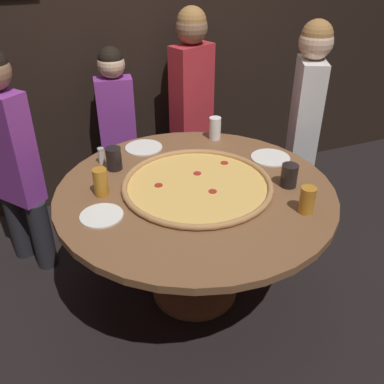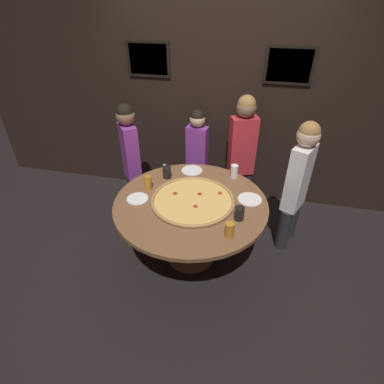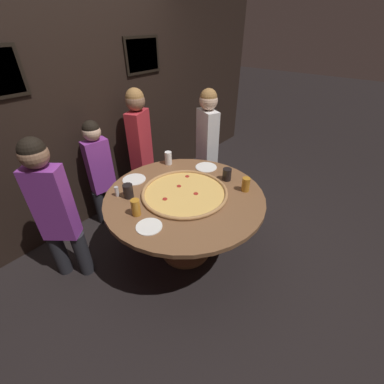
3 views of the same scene
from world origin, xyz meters
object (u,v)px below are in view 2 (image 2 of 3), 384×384
at_px(condiment_shaker, 165,169).
at_px(giant_pizza, 193,200).
at_px(drink_cup_by_shaker, 230,230).
at_px(diner_centre_back, 298,180).
at_px(drink_cup_near_left, 239,213).
at_px(drink_cup_centre_back, 234,171).
at_px(dining_table, 191,213).
at_px(white_plate_far_back, 138,199).
at_px(drink_cup_near_right, 167,172).
at_px(white_plate_near_front, 192,170).
at_px(drink_cup_beside_pizza, 148,183).
at_px(white_plate_beside_cup, 250,199).
at_px(diner_far_left, 197,151).
at_px(diner_side_left, 242,149).
at_px(diner_far_right, 130,155).

bearing_deg(condiment_shaker, giant_pizza, -47.70).
height_order(drink_cup_by_shaker, diner_centre_back, diner_centre_back).
bearing_deg(diner_centre_back, giant_pizza, -39.66).
relative_size(drink_cup_near_left, condiment_shaker, 1.29).
relative_size(drink_cup_centre_back, diner_centre_back, 0.10).
height_order(dining_table, drink_cup_near_left, drink_cup_near_left).
distance_m(dining_table, white_plate_far_back, 0.54).
bearing_deg(giant_pizza, condiment_shaker, 132.30).
relative_size(drink_cup_near_right, white_plate_near_front, 0.56).
xyz_separation_m(white_plate_near_front, white_plate_far_back, (-0.40, -0.65, 0.00)).
bearing_deg(white_plate_near_front, drink_cup_beside_pizza, -128.46).
bearing_deg(dining_table, drink_cup_near_right, 132.63).
bearing_deg(white_plate_beside_cup, diner_far_left, 127.15).
xyz_separation_m(drink_cup_near_left, diner_centre_back, (0.54, 0.64, 0.02)).
xyz_separation_m(giant_pizza, drink_cup_by_shaker, (0.40, -0.42, 0.05)).
bearing_deg(diner_far_left, drink_cup_by_shaker, 119.57).
relative_size(drink_cup_by_shaker, white_plate_near_front, 0.58).
xyz_separation_m(drink_cup_beside_pizza, white_plate_far_back, (-0.04, -0.20, -0.07)).
xyz_separation_m(white_plate_far_back, diner_centre_back, (1.53, 0.55, 0.08)).
distance_m(giant_pizza, diner_side_left, 1.10).
bearing_deg(diner_centre_back, condiment_shaker, -64.54).
relative_size(giant_pizza, condiment_shaker, 8.38).
bearing_deg(white_plate_near_front, diner_far_right, 172.32).
height_order(drink_cup_near_left, condiment_shaker, drink_cup_near_left).
xyz_separation_m(drink_cup_near_left, white_plate_near_front, (-0.59, 0.73, -0.06)).
relative_size(dining_table, white_plate_beside_cup, 6.34).
xyz_separation_m(drink_cup_by_shaker, white_plate_near_front, (-0.53, 0.98, -0.06)).
xyz_separation_m(giant_pizza, drink_cup_centre_back, (0.34, 0.53, 0.06)).
bearing_deg(diner_side_left, diner_far_left, -27.09).
relative_size(white_plate_near_front, diner_far_left, 0.19).
xyz_separation_m(drink_cup_near_right, diner_far_right, (-0.54, 0.30, -0.00)).
bearing_deg(drink_cup_near_right, condiment_shaker, 119.08).
relative_size(giant_pizza, diner_far_right, 0.57).
relative_size(drink_cup_centre_back, drink_cup_near_right, 1.12).
xyz_separation_m(drink_cup_by_shaker, white_plate_far_back, (-0.94, 0.33, -0.06)).
bearing_deg(dining_table, white_plate_near_front, 101.34).
height_order(dining_table, diner_side_left, diner_side_left).
bearing_deg(diner_centre_back, white_plate_beside_cup, -29.63).
bearing_deg(drink_cup_near_right, white_plate_far_back, -110.84).
bearing_deg(drink_cup_centre_back, diner_far_right, 173.59).
height_order(drink_cup_beside_pizza, diner_centre_back, diner_centre_back).
distance_m(giant_pizza, diner_centre_back, 1.10).
xyz_separation_m(condiment_shaker, diner_side_left, (0.80, 0.57, 0.05)).
bearing_deg(drink_cup_near_left, dining_table, 161.64).
xyz_separation_m(drink_cup_by_shaker, white_plate_beside_cup, (0.14, 0.56, -0.06)).
distance_m(giant_pizza, white_plate_near_front, 0.58).
xyz_separation_m(diner_far_left, diner_side_left, (0.56, -0.06, 0.13)).
bearing_deg(drink_cup_centre_back, diner_side_left, 85.55).
bearing_deg(white_plate_beside_cup, diner_far_right, 160.08).
distance_m(drink_cup_by_shaker, diner_side_left, 1.45).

